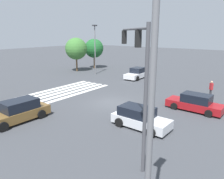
{
  "coord_description": "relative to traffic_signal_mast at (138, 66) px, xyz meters",
  "views": [
    {
      "loc": [
        15.97,
        12.02,
        6.58
      ],
      "look_at": [
        0.0,
        0.0,
        1.34
      ],
      "focal_mm": 35.0,
      "sensor_mm": 36.0,
      "label": 1
    }
  ],
  "objects": [
    {
      "name": "street_light_pole_b",
      "position": [
        -16.81,
        -17.62,
        -0.3
      ],
      "size": [
        0.8,
        0.36,
        7.7
      ],
      "color": "slate",
      "rests_on": "ground_plane"
    },
    {
      "name": "street_light_pole_a",
      "position": [
        5.02,
        3.32,
        0.57
      ],
      "size": [
        0.8,
        0.36,
        9.39
      ],
      "color": "slate",
      "rests_on": "ground_plane"
    },
    {
      "name": "car_4",
      "position": [
        -3.31,
        -1.65,
        -4.24
      ],
      "size": [
        2.05,
        4.19,
        1.47
      ],
      "rotation": [
        0.0,
        0.0,
        1.54
      ],
      "color": "silver",
      "rests_on": "ground_plane"
    },
    {
      "name": "tree_corner_a",
      "position": [
        -21.34,
        -21.85,
        -1.24
      ],
      "size": [
        3.47,
        3.47,
        5.45
      ],
      "color": "brown",
      "rests_on": "ground_plane"
    },
    {
      "name": "tree_corner_b",
      "position": [
        -17.02,
        -22.09,
        -1.08
      ],
      "size": [
        3.7,
        3.7,
        5.72
      ],
      "color": "brown",
      "rests_on": "ground_plane"
    },
    {
      "name": "crosswalk_markings",
      "position": [
        -6.53,
        -13.42,
        -4.94
      ],
      "size": [
        10.9,
        4.4,
        0.01
      ],
      "rotation": [
        0.0,
        0.0,
        1.57
      ],
      "color": "silver",
      "rests_on": "ground_plane"
    },
    {
      "name": "ground_plane",
      "position": [
        -6.53,
        -6.53,
        -4.94
      ],
      "size": [
        152.26,
        152.26,
        0.0
      ],
      "primitive_type": "plane",
      "color": "#3D3F44"
    },
    {
      "name": "car_0",
      "position": [
        -17.92,
        -10.57,
        -4.23
      ],
      "size": [
        4.31,
        2.15,
        1.58
      ],
      "rotation": [
        0.0,
        0.0,
        0.03
      ],
      "color": "silver",
      "rests_on": "ground_plane"
    },
    {
      "name": "pedestrian",
      "position": [
        -14.07,
        0.58,
        -3.94
      ],
      "size": [
        0.41,
        0.41,
        1.78
      ],
      "rotation": [
        0.0,
        0.0,
        -0.76
      ],
      "color": "#38383D",
      "rests_on": "ground_plane"
    },
    {
      "name": "car_1",
      "position": [
        -9.15,
        0.46,
        -4.26
      ],
      "size": [
        2.05,
        4.73,
        1.49
      ],
      "rotation": [
        0.0,
        0.0,
        -1.61
      ],
      "color": "maroon",
      "rests_on": "ground_plane"
    },
    {
      "name": "traffic_signal_mast",
      "position": [
        0.0,
        0.0,
        0.0
      ],
      "size": [
        3.95,
        3.95,
        7.0
      ],
      "rotation": [
        0.0,
        0.0,
        -2.36
      ],
      "color": "#47474C",
      "rests_on": "ground_plane"
    },
    {
      "name": "car_3",
      "position": [
        1.32,
        -9.58,
        -4.18
      ],
      "size": [
        4.91,
        2.14,
        1.63
      ],
      "rotation": [
        0.0,
        0.0,
        -0.02
      ],
      "color": "brown",
      "rests_on": "ground_plane"
    }
  ]
}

